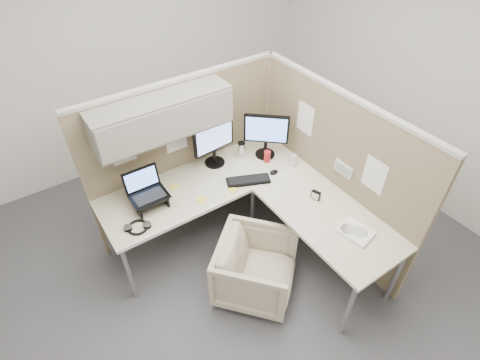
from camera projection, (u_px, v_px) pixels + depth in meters
ground at (246, 262)px, 3.72m from camera, size 4.50×4.50×0.00m
partition_back at (176, 138)px, 3.43m from camera, size 2.00×0.36×1.63m
partition_right at (329, 170)px, 3.53m from camera, size 0.07×2.03×1.63m
desk at (250, 200)px, 3.40m from camera, size 2.00×1.98×0.73m
office_chair at (256, 266)px, 3.28m from camera, size 0.89×0.88×0.67m
monitor_left at (214, 140)px, 3.57m from camera, size 0.44×0.20×0.47m
monitor_right at (266, 132)px, 3.67m from camera, size 0.35×0.32×0.47m
laptop_station at (148, 194)px, 3.22m from camera, size 0.31×0.27×0.33m
keyboard at (248, 180)px, 3.53m from camera, size 0.43×0.29×0.02m
mouse at (274, 172)px, 3.61m from camera, size 0.09×0.06×0.03m
travel_mug at (242, 149)px, 3.78m from camera, size 0.08×0.08×0.16m
soda_can_green at (293, 160)px, 3.68m from camera, size 0.07×0.07×0.12m
soda_can_silver at (267, 156)px, 3.73m from camera, size 0.07×0.07×0.12m
sticky_note_a at (201, 200)px, 3.34m from camera, size 0.09×0.09×0.01m
sticky_note_b at (233, 190)px, 3.44m from camera, size 0.09×0.09×0.01m
sticky_note_c at (174, 187)px, 3.47m from camera, size 0.08×0.08×0.01m
headphones at (138, 227)px, 3.08m from camera, size 0.23×0.23×0.03m
paper_stack at (355, 232)px, 3.03m from camera, size 0.25×0.30×0.03m
desk_clock at (316, 195)px, 3.33m from camera, size 0.06×0.09×0.08m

